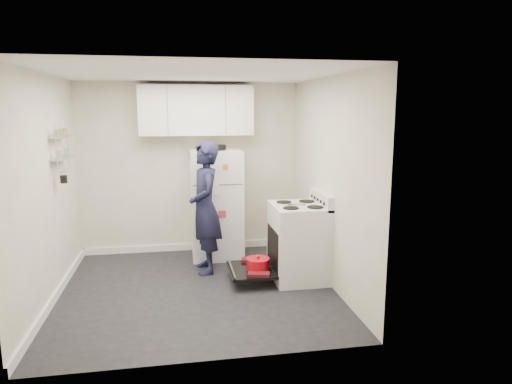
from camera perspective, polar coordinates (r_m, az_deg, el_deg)
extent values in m
cube|color=black|center=(5.60, -7.31, -11.96)|extent=(3.20, 3.20, 0.01)
cube|color=white|center=(5.20, -7.96, 14.46)|extent=(3.20, 3.20, 0.01)
cube|color=beige|center=(6.84, -8.21, 2.93)|extent=(3.20, 0.01, 2.50)
cube|color=beige|center=(3.69, -6.53, -3.30)|extent=(3.20, 0.01, 2.50)
cube|color=beige|center=(5.44, -24.72, 0.20)|extent=(0.01, 3.20, 2.50)
cube|color=beige|center=(5.56, 9.09, 1.22)|extent=(0.01, 3.20, 2.50)
cube|color=white|center=(5.75, -23.66, -11.66)|extent=(0.03, 3.20, 0.10)
cube|color=white|center=(7.08, -7.96, -6.76)|extent=(3.20, 0.03, 0.10)
cube|color=silver|center=(5.78, 5.32, -6.39)|extent=(0.65, 0.76, 0.92)
cube|color=black|center=(5.78, 4.63, -7.00)|extent=(0.53, 0.60, 0.52)
cube|color=orange|center=(5.85, 7.21, -6.83)|extent=(0.02, 0.56, 0.46)
cylinder|color=black|center=(5.85, 5.09, -8.65)|extent=(0.34, 0.34, 0.02)
cube|color=silver|center=(5.73, 8.16, -0.93)|extent=(0.08, 0.76, 0.18)
cube|color=silver|center=(5.66, 5.40, -1.77)|extent=(0.65, 0.76, 0.03)
cube|color=#B2B2B7|center=(5.59, 5.04, -1.55)|extent=(0.22, 0.03, 0.01)
cube|color=black|center=(5.75, -0.59, -9.72)|extent=(0.55, 0.70, 0.03)
cylinder|color=#B2B2B7|center=(5.71, -3.06, -9.50)|extent=(0.02, 0.66, 0.02)
cylinder|color=#AA0711|center=(5.68, 0.25, -9.10)|extent=(0.28, 0.28, 0.13)
cylinder|color=#AA0711|center=(5.65, 0.25, -8.38)|extent=(0.29, 0.29, 0.02)
sphere|color=#AA0711|center=(5.65, 0.25, -8.11)|extent=(0.04, 0.04, 0.04)
cube|color=maroon|center=(5.51, 0.37, -10.24)|extent=(0.29, 0.19, 0.04)
cube|color=maroon|center=(6.00, -0.54, -8.52)|extent=(0.28, 0.19, 0.04)
cube|color=white|center=(6.59, -4.99, -1.47)|extent=(0.72, 0.70, 1.55)
cube|color=#4C4C4C|center=(6.19, -4.74, 0.90)|extent=(0.68, 0.01, 0.01)
cube|color=#B2B2B7|center=(6.13, -7.35, 1.90)|extent=(0.02, 0.03, 0.20)
cube|color=#B2B2B7|center=(6.21, -7.26, -1.94)|extent=(0.02, 0.03, 0.55)
cylinder|color=black|center=(6.48, -5.10, 5.56)|extent=(0.30, 0.30, 0.07)
cube|color=white|center=(6.19, -5.19, 0.35)|extent=(0.12, 0.01, 0.16)
cube|color=yellow|center=(6.15, -6.16, 2.44)|extent=(0.06, 0.01, 0.06)
cube|color=orange|center=(6.16, -3.85, 3.14)|extent=(0.07, 0.01, 0.07)
cube|color=#C03651|center=(6.27, -4.23, -2.77)|extent=(0.10, 0.01, 0.10)
cube|color=silver|center=(6.62, -7.47, 10.09)|extent=(1.60, 0.33, 0.70)
cube|color=#B2B2B7|center=(5.84, -23.14, 6.39)|extent=(0.14, 0.60, 0.02)
cube|color=#B2B2B7|center=(5.86, -22.97, 3.96)|extent=(0.14, 0.60, 0.02)
cylinder|color=black|center=(5.71, -22.91, 1.48)|extent=(0.08, 0.08, 0.09)
imported|color=#161732|center=(5.95, -6.37, -1.97)|extent=(0.46, 0.66, 1.71)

